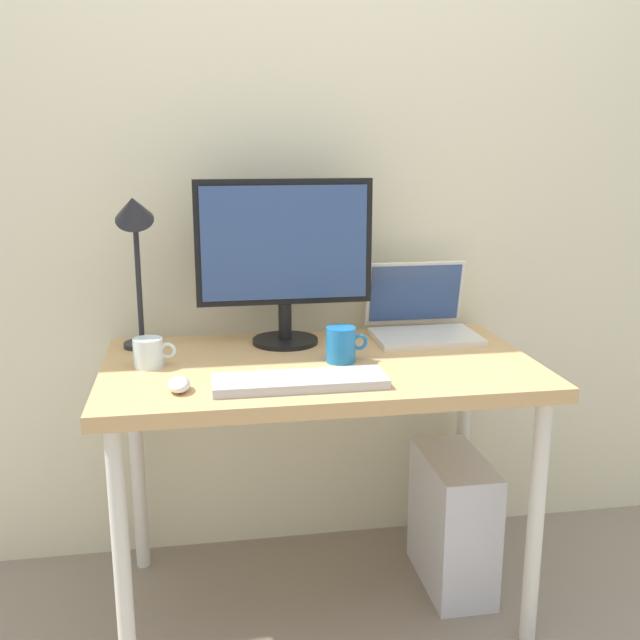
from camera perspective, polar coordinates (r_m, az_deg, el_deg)
ground_plane at (r=2.42m, az=0.00°, el=-20.63°), size 6.00×6.00×0.00m
back_wall at (r=2.39m, az=-1.64°, el=12.21°), size 4.40×0.04×2.60m
desk at (r=2.11m, az=0.00°, el=-5.15°), size 1.20×0.68×0.76m
monitor at (r=2.21m, az=-2.76°, el=5.23°), size 0.53×0.20×0.50m
laptop at (r=2.36m, az=7.77°, el=0.15°), size 0.32×0.26×0.23m
desk_lamp at (r=2.20m, az=-14.03°, el=6.42°), size 0.11×0.16×0.48m
keyboard at (r=1.88m, az=-1.58°, el=-4.74°), size 0.44×0.14×0.02m
mouse at (r=1.87m, az=-10.79°, el=-4.90°), size 0.06×0.09×0.03m
coffee_mug at (r=2.07m, az=1.65°, el=-1.90°), size 0.12×0.08×0.10m
glass_cup at (r=2.08m, az=-13.02°, el=-2.47°), size 0.12×0.08×0.08m
computer_tower at (r=2.42m, az=10.16°, el=-14.98°), size 0.18×0.36×0.42m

